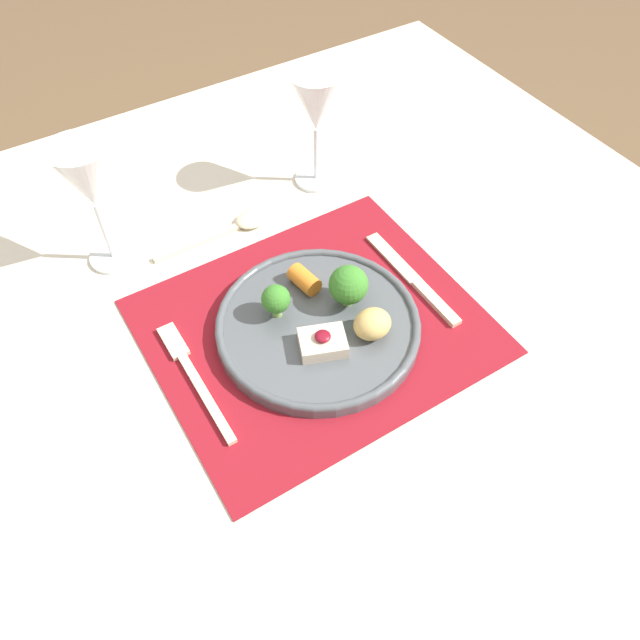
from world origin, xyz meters
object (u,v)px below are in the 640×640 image
at_px(wine_glass_near, 316,107).
at_px(wine_glass_far, 87,182).
at_px(fork, 191,372).
at_px(knife, 418,283).
at_px(dinner_plate, 322,321).
at_px(spoon, 238,225).

distance_m(wine_glass_near, wine_glass_far, 0.36).
distance_m(fork, wine_glass_near, 0.45).
xyz_separation_m(fork, wine_glass_far, (-0.01, 0.26, 0.14)).
bearing_deg(knife, wine_glass_far, 142.71).
bearing_deg(fork, wine_glass_far, 95.24).
relative_size(knife, wine_glass_far, 1.04).
bearing_deg(wine_glass_far, wine_glass_near, -0.31).
xyz_separation_m(dinner_plate, fork, (-0.18, 0.03, -0.01)).
bearing_deg(dinner_plate, spoon, 91.39).
relative_size(dinner_plate, fork, 1.34).
bearing_deg(fork, dinner_plate, -5.29).
height_order(dinner_plate, wine_glass_near, wine_glass_near).
bearing_deg(spoon, dinner_plate, -90.29).
distance_m(dinner_plate, wine_glass_near, 0.35).
xyz_separation_m(dinner_plate, wine_glass_far, (-0.20, 0.28, 0.13)).
bearing_deg(knife, wine_glass_near, 91.27).
bearing_deg(wine_glass_far, dinner_plate, -55.27).
distance_m(spoon, wine_glass_far, 0.24).
height_order(knife, wine_glass_far, wine_glass_far).
height_order(knife, spoon, spoon).
xyz_separation_m(knife, wine_glass_near, (0.00, 0.29, 0.13)).
bearing_deg(dinner_plate, fork, 172.12).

